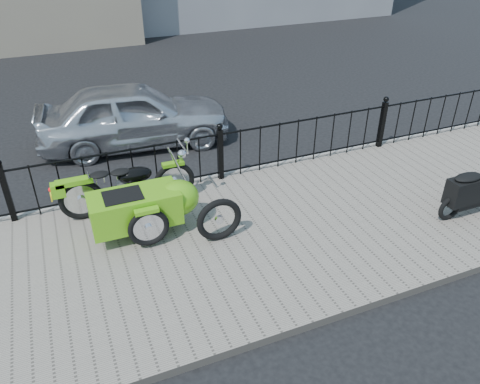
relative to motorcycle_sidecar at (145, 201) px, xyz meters
name	(u,v)px	position (x,y,z in m)	size (l,w,h in m)	color
ground	(249,221)	(1.59, -0.30, -0.59)	(120.00, 120.00, 0.00)	black
sidewalk	(262,235)	(1.59, -0.80, -0.53)	(30.00, 3.80, 0.12)	gray
curb	(218,177)	(1.59, 1.14, -0.53)	(30.00, 0.10, 0.12)	gray
iron_fence	(220,155)	(1.59, 1.00, -0.01)	(14.11, 0.11, 1.08)	black
motorcycle_sidecar	(145,201)	(0.00, 0.00, 0.00)	(2.28, 1.48, 0.98)	black
scooter	(476,191)	(4.92, -1.63, -0.05)	(1.60, 0.47, 1.08)	black
spare_tire	(219,220)	(0.92, -0.73, -0.13)	(0.70, 0.70, 0.10)	black
sedan_car	(134,115)	(0.52, 3.28, 0.08)	(1.58, 3.93, 1.34)	silver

